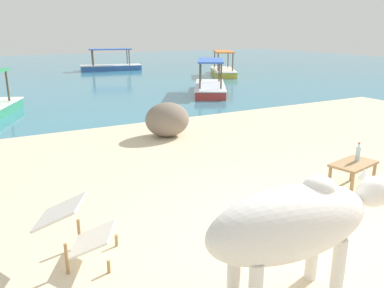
{
  "coord_description": "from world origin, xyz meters",
  "views": [
    {
      "loc": [
        -3.54,
        -2.68,
        2.42
      ],
      "look_at": [
        -0.39,
        3.0,
        0.55
      ],
      "focal_mm": 37.17,
      "sensor_mm": 36.0,
      "label": 1
    }
  ],
  "objects_px": {
    "bottle": "(358,154)",
    "deck_chair_near": "(77,227)",
    "boat_yellow": "(223,70)",
    "low_bench_table": "(353,167)",
    "cow": "(295,223)",
    "boat_blue": "(111,66)",
    "boat_red": "(210,86)"
  },
  "relations": [
    {
      "from": "low_bench_table",
      "to": "boat_yellow",
      "type": "distance_m",
      "value": 16.41
    },
    {
      "from": "cow",
      "to": "boat_blue",
      "type": "distance_m",
      "value": 22.51
    },
    {
      "from": "bottle",
      "to": "boat_blue",
      "type": "xyz_separation_m",
      "value": [
        2.61,
        20.28,
        -0.3
      ]
    },
    {
      "from": "boat_blue",
      "to": "boat_yellow",
      "type": "relative_size",
      "value": 1.01
    },
    {
      "from": "bottle",
      "to": "deck_chair_near",
      "type": "distance_m",
      "value": 4.31
    },
    {
      "from": "boat_blue",
      "to": "cow",
      "type": "bearing_deg",
      "value": -93.25
    },
    {
      "from": "bottle",
      "to": "deck_chair_near",
      "type": "bearing_deg",
      "value": 179.64
    },
    {
      "from": "boat_red",
      "to": "bottle",
      "type": "bearing_deg",
      "value": -167.43
    },
    {
      "from": "cow",
      "to": "boat_yellow",
      "type": "distance_m",
      "value": 19.04
    },
    {
      "from": "bottle",
      "to": "boat_yellow",
      "type": "distance_m",
      "value": 16.32
    },
    {
      "from": "bottle",
      "to": "boat_blue",
      "type": "relative_size",
      "value": 0.08
    },
    {
      "from": "cow",
      "to": "bottle",
      "type": "height_order",
      "value": "cow"
    },
    {
      "from": "deck_chair_near",
      "to": "boat_yellow",
      "type": "xyz_separation_m",
      "value": [
        11.47,
        14.63,
        -0.13
      ]
    },
    {
      "from": "cow",
      "to": "bottle",
      "type": "relative_size",
      "value": 7.0
    },
    {
      "from": "deck_chair_near",
      "to": "boat_blue",
      "type": "bearing_deg",
      "value": 98.32
    },
    {
      "from": "boat_blue",
      "to": "boat_yellow",
      "type": "height_order",
      "value": "same"
    },
    {
      "from": "deck_chair_near",
      "to": "boat_blue",
      "type": "distance_m",
      "value": 21.4
    },
    {
      "from": "low_bench_table",
      "to": "bottle",
      "type": "relative_size",
      "value": 2.81
    },
    {
      "from": "cow",
      "to": "low_bench_table",
      "type": "distance_m",
      "value": 3.09
    },
    {
      "from": "cow",
      "to": "bottle",
      "type": "bearing_deg",
      "value": 33.0
    },
    {
      "from": "bottle",
      "to": "boat_blue",
      "type": "bearing_deg",
      "value": 82.66
    },
    {
      "from": "boat_red",
      "to": "boat_blue",
      "type": "bearing_deg",
      "value": 33.92
    },
    {
      "from": "bottle",
      "to": "boat_yellow",
      "type": "bearing_deg",
      "value": 63.95
    },
    {
      "from": "cow",
      "to": "boat_yellow",
      "type": "xyz_separation_m",
      "value": [
        9.94,
        16.23,
        -0.52
      ]
    },
    {
      "from": "cow",
      "to": "deck_chair_near",
      "type": "height_order",
      "value": "cow"
    },
    {
      "from": "bottle",
      "to": "boat_yellow",
      "type": "relative_size",
      "value": 0.08
    },
    {
      "from": "low_bench_table",
      "to": "boat_blue",
      "type": "distance_m",
      "value": 20.5
    },
    {
      "from": "low_bench_table",
      "to": "boat_yellow",
      "type": "height_order",
      "value": "boat_yellow"
    },
    {
      "from": "cow",
      "to": "low_bench_table",
      "type": "xyz_separation_m",
      "value": [
        2.65,
        1.53,
        -0.41
      ]
    },
    {
      "from": "cow",
      "to": "boat_red",
      "type": "height_order",
      "value": "boat_red"
    },
    {
      "from": "deck_chair_near",
      "to": "boat_blue",
      "type": "height_order",
      "value": "boat_blue"
    },
    {
      "from": "low_bench_table",
      "to": "bottle",
      "type": "xyz_separation_m",
      "value": [
        0.12,
        0.04,
        0.19
      ]
    }
  ]
}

